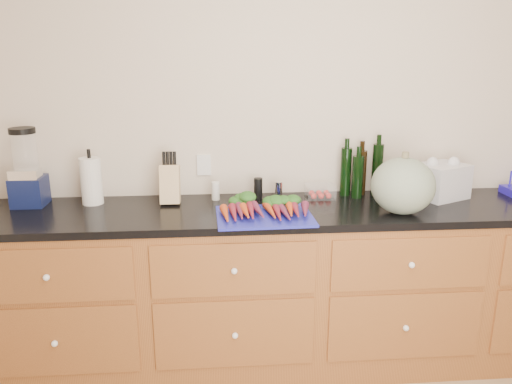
{
  "coord_description": "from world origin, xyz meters",
  "views": [
    {
      "loc": [
        -0.52,
        -1.28,
        1.76
      ],
      "look_at": [
        -0.32,
        1.2,
        1.06
      ],
      "focal_mm": 35.0,
      "sensor_mm": 36.0,
      "label": 1
    }
  ],
  "objects": [
    {
      "name": "knife_block",
      "position": [
        -0.79,
        1.44,
        1.05
      ],
      "size": [
        0.11,
        0.11,
        0.22
      ],
      "primitive_type": "cube",
      "color": "tan",
      "rests_on": "countertop"
    },
    {
      "name": "grocery_bag",
      "position": [
        0.77,
        1.42,
        1.04
      ],
      "size": [
        0.34,
        0.31,
        0.2
      ],
      "primitive_type": null,
      "rotation": [
        0.0,
        0.0,
        0.44
      ],
      "color": "silver",
      "rests_on": "countertop"
    },
    {
      "name": "bottles",
      "position": [
        0.32,
        1.51,
        1.08
      ],
      "size": [
        0.25,
        0.13,
        0.3
      ],
      "color": "black",
      "rests_on": "countertop"
    },
    {
      "name": "squash",
      "position": [
        0.44,
        1.16,
        1.09
      ],
      "size": [
        0.33,
        0.33,
        0.3
      ],
      "primitive_type": "ellipsoid",
      "color": "slate",
      "rests_on": "countertop"
    },
    {
      "name": "carrots",
      "position": [
        -0.29,
        1.18,
        0.98
      ],
      "size": [
        0.44,
        0.32,
        0.06
      ],
      "color": "#D04418",
      "rests_on": "cutting_board"
    },
    {
      "name": "countertop",
      "position": [
        0.0,
        1.3,
        0.92
      ],
      "size": [
        3.64,
        0.62,
        0.04
      ],
      "primitive_type": "cube",
      "color": "black",
      "rests_on": "cabinets"
    },
    {
      "name": "grinder_pepper",
      "position": [
        -0.29,
        1.48,
        1.0
      ],
      "size": [
        0.05,
        0.05,
        0.12
      ],
      "primitive_type": "cylinder",
      "color": "black",
      "rests_on": "countertop"
    },
    {
      "name": "wall_back",
      "position": [
        0.0,
        1.62,
        1.3
      ],
      "size": [
        4.1,
        0.05,
        2.6
      ],
      "primitive_type": "cube",
      "color": "beige",
      "rests_on": "ground"
    },
    {
      "name": "cutting_board",
      "position": [
        -0.29,
        1.14,
        0.95
      ],
      "size": [
        0.5,
        0.38,
        0.01
      ],
      "primitive_type": "cube",
      "rotation": [
        0.0,
        0.0,
        0.03
      ],
      "color": "#1D22A7",
      "rests_on": "countertop"
    },
    {
      "name": "grinder_salt",
      "position": [
        -0.53,
        1.48,
        0.99
      ],
      "size": [
        0.05,
        0.05,
        0.1
      ],
      "primitive_type": "cylinder",
      "color": "silver",
      "rests_on": "countertop"
    },
    {
      "name": "paper_towel",
      "position": [
        -1.22,
        1.46,
        1.07
      ],
      "size": [
        0.12,
        0.12,
        0.26
      ],
      "primitive_type": "cylinder",
      "color": "white",
      "rests_on": "countertop"
    },
    {
      "name": "cabinets",
      "position": [
        0.0,
        1.3,
        0.45
      ],
      "size": [
        3.6,
        0.64,
        0.9
      ],
      "color": "brown",
      "rests_on": "ground"
    },
    {
      "name": "blender_appliance",
      "position": [
        -1.56,
        1.46,
        1.13
      ],
      "size": [
        0.17,
        0.17,
        0.43
      ],
      "color": "#0D1540",
      "rests_on": "countertop"
    },
    {
      "name": "canister_chrome",
      "position": [
        -0.17,
        1.48,
        0.99
      ],
      "size": [
        0.04,
        0.04,
        0.1
      ],
      "primitive_type": "cylinder",
      "color": "silver",
      "rests_on": "countertop"
    },
    {
      "name": "tomato_box",
      "position": [
        0.07,
        1.47,
        0.98
      ],
      "size": [
        0.16,
        0.13,
        0.08
      ],
      "primitive_type": "cube",
      "color": "white",
      "rests_on": "countertop"
    }
  ]
}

